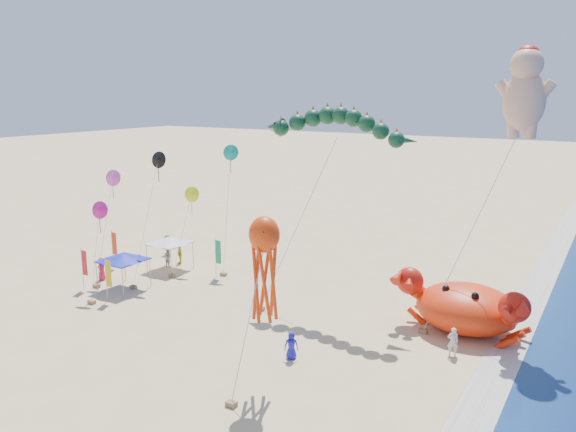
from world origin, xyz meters
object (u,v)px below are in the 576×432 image
at_px(dragon_kite, 335,130).
at_px(crab_inflatable, 466,307).
at_px(canopy_blue, 123,258).
at_px(canopy_white, 169,241).
at_px(octopus_kite, 264,261).
at_px(cherub_kite, 525,90).

bearing_deg(dragon_kite, crab_inflatable, -1.76).
distance_m(canopy_blue, canopy_white, 5.42).
relative_size(octopus_kite, canopy_blue, 2.66).
bearing_deg(canopy_white, dragon_kite, 0.98).
relative_size(crab_inflatable, cherub_kite, 0.49).
bearing_deg(cherub_kite, dragon_kite, -168.62).
bearing_deg(octopus_kite, canopy_blue, 159.53).
xyz_separation_m(dragon_kite, canopy_blue, (-14.60, -5.66, -9.59)).
relative_size(cherub_kite, canopy_white, 5.32).
bearing_deg(canopy_white, canopy_blue, -85.98).
relative_size(crab_inflatable, dragon_kite, 0.64).
bearing_deg(cherub_kite, octopus_kite, -122.15).
height_order(dragon_kite, cherub_kite, cherub_kite).
relative_size(cherub_kite, octopus_kite, 1.97).
height_order(cherub_kite, octopus_kite, cherub_kite).
bearing_deg(canopy_blue, cherub_kite, 17.06).
bearing_deg(cherub_kite, canopy_white, -174.54).
xyz_separation_m(cherub_kite, canopy_blue, (-25.75, -7.90, -12.15)).
distance_m(crab_inflatable, dragon_kite, 13.95).
bearing_deg(crab_inflatable, octopus_kite, -121.17).
bearing_deg(canopy_white, cherub_kite, 5.46).
height_order(crab_inflatable, cherub_kite, cherub_kite).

